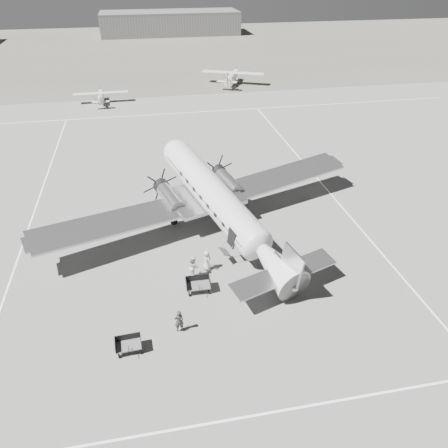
# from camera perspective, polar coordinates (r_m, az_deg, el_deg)

# --- Properties ---
(ground) EXTENTS (260.00, 260.00, 0.00)m
(ground) POSITION_cam_1_polar(r_m,az_deg,el_deg) (36.07, 2.06, -4.79)
(ground) COLOR slate
(ground) RESTS_ON ground
(taxi_line_near) EXTENTS (60.00, 0.15, 0.01)m
(taxi_line_near) POSITION_cam_1_polar(r_m,az_deg,el_deg) (26.61, 9.29, -22.66)
(taxi_line_near) COLOR white
(taxi_line_near) RESTS_ON ground
(taxi_line_right) EXTENTS (0.15, 80.00, 0.01)m
(taxi_line_right) POSITION_cam_1_polar(r_m,az_deg,el_deg) (40.09, 19.04, -2.57)
(taxi_line_right) COLOR white
(taxi_line_right) RESTS_ON ground
(taxi_line_left) EXTENTS (0.15, 60.00, 0.01)m
(taxi_line_left) POSITION_cam_1_polar(r_m,az_deg,el_deg) (45.20, -23.87, 0.45)
(taxi_line_left) COLOR white
(taxi_line_left) RESTS_ON ground
(taxi_line_horizon) EXTENTS (90.00, 0.15, 0.01)m
(taxi_line_horizon) POSITION_cam_1_polar(r_m,az_deg,el_deg) (71.78, -5.24, 14.27)
(taxi_line_horizon) COLOR white
(taxi_line_horizon) RESTS_ON ground
(grass_infield) EXTENTS (260.00, 90.00, 0.01)m
(grass_infield) POSITION_cam_1_polar(r_m,az_deg,el_deg) (125.20, -8.33, 21.63)
(grass_infield) COLOR #58554A
(grass_infield) RESTS_ON ground
(hangar_main) EXTENTS (42.00, 14.00, 6.60)m
(hangar_main) POSITION_cam_1_polar(r_m,az_deg,el_deg) (149.73, -7.06, 24.62)
(hangar_main) COLOR slate
(hangar_main) RESTS_ON ground
(dc3_airliner) EXTENTS (37.15, 31.27, 6.02)m
(dc3_airliner) POSITION_cam_1_polar(r_m,az_deg,el_deg) (37.88, -0.58, 2.61)
(dc3_airliner) COLOR #A6A6A9
(dc3_airliner) RESTS_ON ground
(light_plane_left) EXTENTS (9.36, 7.69, 1.89)m
(light_plane_left) POSITION_cam_1_polar(r_m,az_deg,el_deg) (79.06, -15.75, 15.61)
(light_plane_left) COLOR silver
(light_plane_left) RESTS_ON ground
(light_plane_right) EXTENTS (15.13, 13.98, 2.52)m
(light_plane_right) POSITION_cam_1_polar(r_m,az_deg,el_deg) (88.28, 1.09, 18.56)
(light_plane_right) COLOR silver
(light_plane_right) RESTS_ON ground
(baggage_cart_near) EXTENTS (1.95, 1.39, 1.08)m
(baggage_cart_near) POSITION_cam_1_polar(r_m,az_deg,el_deg) (32.79, -3.39, -7.97)
(baggage_cart_near) COLOR #515151
(baggage_cart_near) RESTS_ON ground
(baggage_cart_far) EXTENTS (1.80, 1.32, 0.98)m
(baggage_cart_far) POSITION_cam_1_polar(r_m,az_deg,el_deg) (29.19, -12.36, -15.20)
(baggage_cart_far) COLOR #515151
(baggage_cart_far) RESTS_ON ground
(ground_crew) EXTENTS (0.71, 0.54, 1.74)m
(ground_crew) POSITION_cam_1_polar(r_m,az_deg,el_deg) (29.65, -5.91, -12.48)
(ground_crew) COLOR #303030
(ground_crew) RESTS_ON ground
(ramp_agent) EXTENTS (0.91, 1.07, 1.92)m
(ramp_agent) POSITION_cam_1_polar(r_m,az_deg,el_deg) (33.90, -3.98, -5.56)
(ramp_agent) COLOR silver
(ramp_agent) RESTS_ON ground
(passenger) EXTENTS (0.86, 1.02, 1.76)m
(passenger) POSITION_cam_1_polar(r_m,az_deg,el_deg) (34.60, -2.25, -4.78)
(passenger) COLOR #B6B6B4
(passenger) RESTS_ON ground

